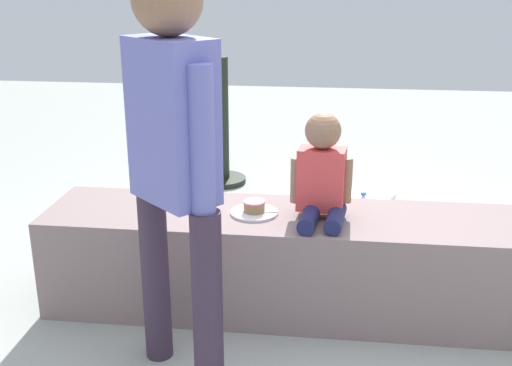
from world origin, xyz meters
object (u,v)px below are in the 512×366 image
(water_bottle_near_gift, at_px, (362,211))
(handbag_black_leather, at_px, (150,217))
(handbag_brown_canvas, at_px, (474,250))
(adult_standing, at_px, (174,148))
(water_bottle_far_side, at_px, (481,225))
(child_seated, at_px, (322,174))
(cake_plate, at_px, (254,209))
(cake_box_white, at_px, (366,203))
(party_cup_red, at_px, (196,209))

(water_bottle_near_gift, distance_m, handbag_black_leather, 1.33)
(handbag_brown_canvas, bearing_deg, handbag_black_leather, 173.59)
(adult_standing, relative_size, water_bottle_far_side, 7.33)
(child_seated, height_order, adult_standing, adult_standing)
(child_seated, xyz_separation_m, water_bottle_near_gift, (0.25, 1.07, -0.59))
(cake_plate, height_order, water_bottle_far_side, cake_plate)
(handbag_black_leather, distance_m, handbag_brown_canvas, 1.88)
(child_seated, height_order, handbag_brown_canvas, child_seated)
(water_bottle_near_gift, xyz_separation_m, cake_box_white, (0.04, 0.31, -0.06))
(cake_plate, bearing_deg, child_seated, -2.56)
(child_seated, distance_m, party_cup_red, 1.54)
(adult_standing, bearing_deg, handbag_brown_canvas, 39.20)
(adult_standing, height_order, party_cup_red, adult_standing)
(handbag_black_leather, height_order, handbag_brown_canvas, handbag_black_leather)
(adult_standing, relative_size, handbag_brown_canvas, 4.92)
(cake_box_white, bearing_deg, cake_plate, -113.53)
(cake_plate, relative_size, water_bottle_near_gift, 0.95)
(cake_plate, bearing_deg, adult_standing, -110.86)
(adult_standing, relative_size, handbag_black_leather, 4.39)
(handbag_brown_canvas, bearing_deg, cake_box_white, 123.27)
(cake_plate, distance_m, handbag_black_leather, 1.11)
(cake_box_white, bearing_deg, child_seated, -101.79)
(child_seated, relative_size, cake_box_white, 1.49)
(cake_plate, xyz_separation_m, water_bottle_far_side, (1.26, 0.94, -0.41))
(child_seated, bearing_deg, adult_standing, -133.19)
(child_seated, relative_size, handbag_brown_canvas, 1.50)
(child_seated, distance_m, cake_plate, 0.36)
(water_bottle_far_side, height_order, handbag_black_leather, handbag_black_leather)
(party_cup_red, height_order, handbag_black_leather, handbag_black_leather)
(water_bottle_far_side, height_order, handbag_brown_canvas, handbag_brown_canvas)
(child_seated, xyz_separation_m, party_cup_red, (-0.84, 1.12, -0.64))
(water_bottle_near_gift, relative_size, party_cup_red, 2.05)
(water_bottle_near_gift, distance_m, party_cup_red, 1.09)
(party_cup_red, xyz_separation_m, handbag_brown_canvas, (1.67, -0.57, 0.06))
(handbag_black_leather, bearing_deg, water_bottle_far_side, 5.58)
(child_seated, height_order, water_bottle_near_gift, child_seated)
(party_cup_red, relative_size, handbag_black_leather, 0.32)
(cake_box_white, distance_m, handbag_brown_canvas, 1.00)
(cake_plate, height_order, cake_box_white, cake_plate)
(cake_plate, bearing_deg, water_bottle_near_gift, 62.18)
(party_cup_red, xyz_separation_m, handbag_black_leather, (-0.20, -0.36, 0.07))
(party_cup_red, height_order, cake_box_white, party_cup_red)
(cake_plate, xyz_separation_m, handbag_brown_canvas, (1.14, 0.54, -0.39))
(water_bottle_near_gift, xyz_separation_m, handbag_brown_canvas, (0.58, -0.52, 0.01))
(water_bottle_far_side, xyz_separation_m, party_cup_red, (-1.79, 0.16, -0.04))
(handbag_black_leather, relative_size, handbag_brown_canvas, 1.12)
(adult_standing, relative_size, cake_plate, 7.06)
(child_seated, distance_m, adult_standing, 0.81)
(child_seated, bearing_deg, handbag_brown_canvas, 33.36)
(handbag_black_leather, bearing_deg, cake_plate, -45.53)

